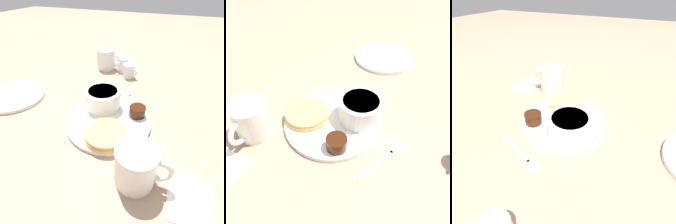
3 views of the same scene
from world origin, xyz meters
TOP-DOWN VIEW (x-y plane):
  - ground_plane at (0.00, 0.00)m, footprint 4.00×4.00m
  - plate at (0.00, 0.00)m, footprint 0.24×0.24m
  - pancake_stack at (0.06, 0.02)m, footprint 0.11×0.11m
  - bowl at (-0.06, -0.04)m, footprint 0.11×0.11m
  - syrup_cup at (-0.05, 0.07)m, footprint 0.05×0.05m
  - butter_ramekin at (-0.08, -0.04)m, footprint 0.04×0.04m
  - coffee_mug at (0.15, 0.12)m, footprint 0.08×0.12m
  - creamer_pitcher_near at (-0.31, -0.03)m, footprint 0.05×0.07m
  - creamer_pitcher_far at (-0.35, -0.07)m, footprint 0.06×0.04m
  - fork at (-0.16, 0.03)m, footprint 0.06×0.14m
  - napkin at (0.15, 0.23)m, footprint 0.11×0.09m
  - second_mug at (-0.36, -0.16)m, footprint 0.08×0.11m
  - far_plate at (-0.01, -0.36)m, footprint 0.21×0.21m

SIDE VIEW (x-z plane):
  - ground_plane at x=0.00m, z-range 0.00..0.00m
  - fork at x=-0.16m, z-range 0.00..0.00m
  - napkin at x=0.15m, z-range 0.00..0.00m
  - plate at x=0.00m, z-range 0.00..0.01m
  - far_plate at x=-0.01m, z-range 0.00..0.01m
  - pancake_stack at x=0.06m, z-range 0.01..0.03m
  - butter_ramekin at x=-0.08m, z-range 0.01..0.05m
  - syrup_cup at x=-0.05m, z-range 0.01..0.04m
  - creamer_pitcher_near at x=-0.31m, z-range 0.00..0.06m
  - creamer_pitcher_far at x=-0.35m, z-range 0.00..0.06m
  - bowl at x=-0.06m, z-range 0.01..0.07m
  - second_mug at x=-0.36m, z-range 0.00..0.09m
  - coffee_mug at x=0.15m, z-range 0.00..0.09m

